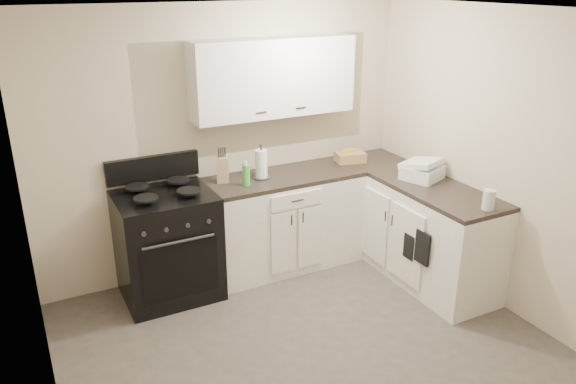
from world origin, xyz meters
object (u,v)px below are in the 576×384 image
stove (168,247)px  countertop_grill (422,172)px  paper_towel (261,164)px  knife_block (223,170)px  wicker_basket (350,157)px

stove → countertop_grill: countertop_grill is taller
paper_towel → countertop_grill: bearing=-28.2°
knife_block → countertop_grill: knife_block is taller
stove → knife_block: knife_block is taller
wicker_basket → countertop_grill: 0.80m
stove → knife_block: bearing=10.8°
countertop_grill → knife_block: bearing=134.0°
wicker_basket → countertop_grill: countertop_grill is taller
knife_block → paper_towel: 0.36m
paper_towel → wicker_basket: paper_towel is taller
paper_towel → wicker_basket: size_ratio=0.94×
countertop_grill → stove: bearing=142.5°
stove → wicker_basket: (1.95, 0.09, 0.53)m
paper_towel → countertop_grill: size_ratio=0.82×
stove → countertop_grill: size_ratio=3.04×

